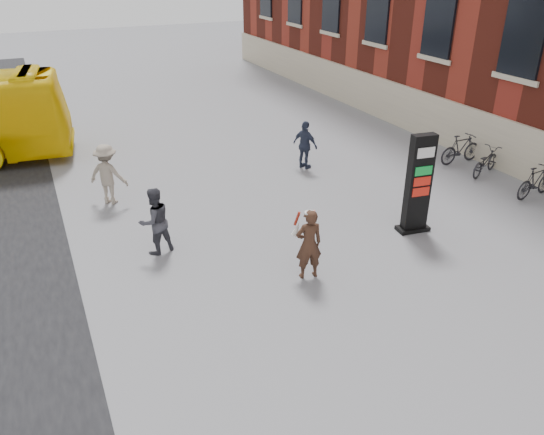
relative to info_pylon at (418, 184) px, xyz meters
name	(u,v)px	position (x,y,z in m)	size (l,w,h in m)	color
ground	(321,290)	(-3.74, -1.47, -1.38)	(100.00, 100.00, 0.00)	#9E9EA3
info_pylon	(418,184)	(0.00, 0.00, 0.00)	(0.93, 0.55, 2.75)	black
woman	(309,243)	(-3.74, -0.83, -0.48)	(0.72, 0.67, 1.75)	#3F261C
pedestrian_a	(155,221)	(-6.69, 1.80, -0.50)	(0.85, 0.67, 1.76)	#393941
pedestrian_b	(108,174)	(-7.25, 5.35, -0.45)	(1.20, 0.69, 1.86)	gray
pedestrian_c	(305,145)	(-0.48, 5.45, -0.52)	(1.00, 0.42, 1.70)	#2E364C
bike_5	(536,182)	(4.86, 0.23, -0.86)	(0.48, 1.71, 1.03)	#25252A
bike_6	(485,162)	(4.86, 2.32, -0.92)	(0.61, 1.75, 0.92)	#25252A
bike_7	(461,149)	(4.86, 3.53, -0.84)	(0.51, 1.79, 1.08)	#25252A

